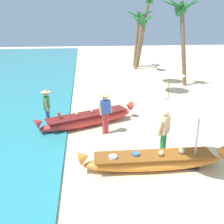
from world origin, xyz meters
TOP-DOWN VIEW (x-y plane):
  - ground_plane at (0.00, 0.00)m, footprint 80.00×80.00m
  - boat_orange_foreground at (-0.24, -0.47)m, footprint 4.64×0.82m
  - boat_red_midground at (-2.14, 3.15)m, footprint 4.41×2.36m
  - person_vendor_hatted at (-1.46, 2.29)m, footprint 0.58×0.44m
  - person_tourist_customer at (0.32, 0.33)m, footprint 0.54×0.52m
  - person_vendor_assistant at (-3.86, 3.31)m, footprint 0.44×0.55m
  - patio_umbrella_large at (1.02, -0.60)m, footprint 2.07×2.07m
  - parasol_row_0 at (2.39, 5.83)m, footprint 1.60×1.60m
  - parasol_row_1 at (3.16, 8.13)m, footprint 1.60×1.60m
  - parasol_row_2 at (3.83, 10.81)m, footprint 1.60×1.60m
  - parasol_row_3 at (4.29, 13.15)m, footprint 1.60×1.60m
  - parasol_row_4 at (4.71, 15.45)m, footprint 1.60×1.60m
  - palm_tree_tall_inland at (3.25, 16.39)m, footprint 2.57×2.96m
  - palm_tree_leaning_seaward at (3.21, 17.68)m, footprint 2.98×2.65m
  - palm_tree_mid_cluster at (4.24, 9.62)m, footprint 2.84×2.52m
  - palm_tree_far_behind at (3.95, 17.35)m, footprint 2.26×2.75m

SIDE VIEW (x-z plane):
  - ground_plane at x=0.00m, z-range 0.00..0.00m
  - boat_orange_foreground at x=-0.24m, z-range -0.11..0.66m
  - boat_red_midground at x=-2.14m, z-range -0.12..0.74m
  - person_tourist_customer at x=0.32m, z-range 0.11..1.76m
  - person_vendor_assistant at x=-3.86m, z-range 0.13..1.80m
  - person_vendor_hatted at x=-1.46m, z-range 0.14..1.89m
  - parasol_row_0 at x=2.39m, z-range 0.79..2.70m
  - parasol_row_1 at x=3.16m, z-range 0.79..2.70m
  - parasol_row_2 at x=3.83m, z-range 0.79..2.70m
  - parasol_row_3 at x=4.29m, z-range 0.79..2.70m
  - parasol_row_4 at x=4.71m, z-range 0.79..2.70m
  - patio_umbrella_large at x=1.02m, z-range 1.02..3.44m
  - palm_tree_tall_inland at x=3.25m, z-range 1.57..6.61m
  - palm_tree_leaning_seaward at x=3.21m, z-range 1.65..7.13m
  - palm_tree_mid_cluster at x=4.24m, z-range 1.80..7.63m
  - palm_tree_far_behind at x=3.95m, z-range 2.05..9.11m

